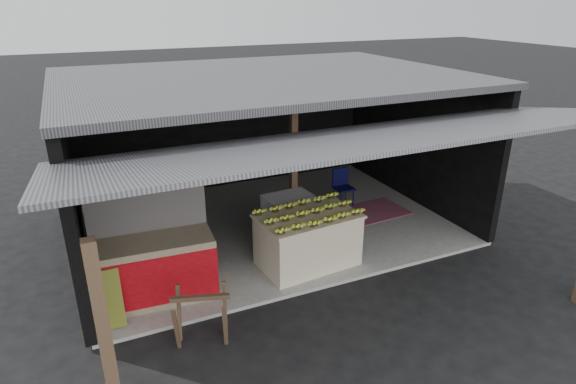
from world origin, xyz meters
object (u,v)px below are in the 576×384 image
banana_table (308,240)px  water_barrel (346,241)px  neighbor_stall (155,266)px  white_crate (288,220)px  sawhorse (201,314)px  plastic_chair (342,184)px

banana_table → water_barrel: (0.80, 0.07, -0.24)m
banana_table → neighbor_stall: bearing=173.3°
white_crate → neighbor_stall: bearing=-168.3°
banana_table → water_barrel: bearing=-0.3°
neighbor_stall → water_barrel: (3.32, 0.00, -0.31)m
sawhorse → plastic_chair: 5.09m
water_barrel → plastic_chair: size_ratio=0.55×
banana_table → neighbor_stall: neighbor_stall is taller
banana_table → sawhorse: 2.46m
water_barrel → banana_table: bearing=-175.2°
banana_table → white_crate: bearing=83.8°
banana_table → sawhorse: size_ratio=2.10×
neighbor_stall → water_barrel: bearing=3.7°
water_barrel → plastic_chair: plastic_chair is taller
banana_table → white_crate: size_ratio=1.83×
white_crate → neighbor_stall: size_ratio=0.53×
white_crate → sawhorse: (-2.17, -2.01, -0.06)m
white_crate → water_barrel: size_ratio=2.12×
white_crate → sawhorse: white_crate is taller
neighbor_stall → plastic_chair: 4.75m
sawhorse → plastic_chair: plastic_chair is taller
white_crate → plastic_chair: bearing=27.8°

